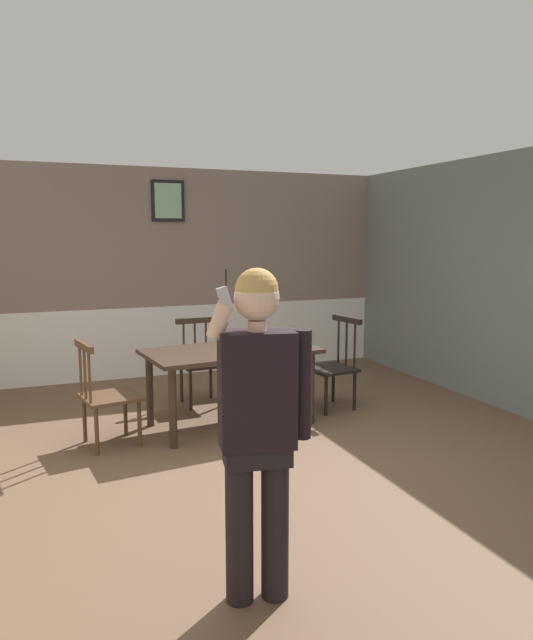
{
  "coord_description": "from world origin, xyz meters",
  "views": [
    {
      "loc": [
        -1.51,
        -4.14,
        1.83
      ],
      "look_at": [
        -0.19,
        -0.79,
        1.31
      ],
      "focal_mm": 32.62,
      "sensor_mm": 36.0,
      "label": 1
    }
  ],
  "objects": [
    {
      "name": "dining_table",
      "position": [
        0.18,
        1.08,
        0.66
      ],
      "size": [
        1.7,
        1.05,
        0.75
      ],
      "rotation": [
        0.0,
        0.0,
        0.11
      ],
      "color": "#38281E",
      "rests_on": "ground_plane"
    },
    {
      "name": "room_back_partition",
      "position": [
        0.0,
        3.4,
        1.3
      ],
      "size": [
        6.17,
        0.17,
        2.69
      ],
      "color": "gray",
      "rests_on": "ground_plane"
    },
    {
      "name": "chair_at_table_head",
      "position": [
        -1.01,
        0.94,
        0.46
      ],
      "size": [
        0.55,
        0.55,
        0.94
      ],
      "rotation": [
        0.0,
        0.0,
        4.9
      ],
      "color": "#513823",
      "rests_on": "ground_plane"
    },
    {
      "name": "person_figure",
      "position": [
        -0.54,
        -1.59,
        0.96
      ],
      "size": [
        0.52,
        0.26,
        1.68
      ],
      "rotation": [
        0.0,
        0.0,
        2.96
      ],
      "color": "black",
      "rests_on": "ground_plane"
    },
    {
      "name": "chair_by_doorway",
      "position": [
        1.37,
        1.21,
        0.46
      ],
      "size": [
        0.53,
        0.53,
        0.97
      ],
      "rotation": [
        0.0,
        0.0,
        1.73
      ],
      "color": "black",
      "rests_on": "ground_plane"
    },
    {
      "name": "ground_plane",
      "position": [
        0.0,
        0.0,
        0.0
      ],
      "size": [
        7.47,
        7.47,
        0.0
      ],
      "primitive_type": "plane",
      "color": "brown"
    },
    {
      "name": "chair_near_window",
      "position": [
        0.09,
        1.9,
        0.46
      ],
      "size": [
        0.45,
        0.45,
        0.93
      ],
      "rotation": [
        0.0,
        0.0,
        3.19
      ],
      "color": "#2D2319",
      "rests_on": "ground_plane"
    }
  ]
}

